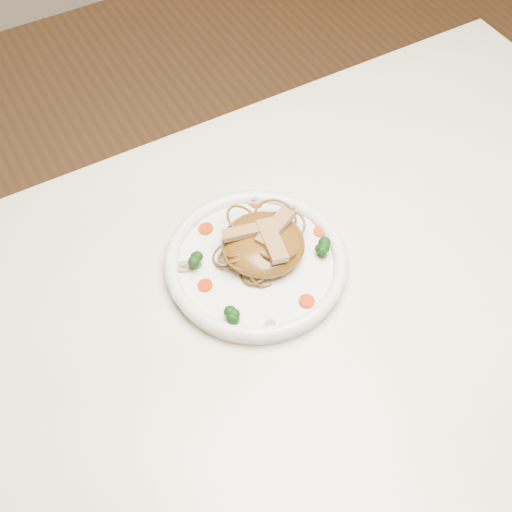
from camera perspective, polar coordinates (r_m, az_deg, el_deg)
ground at (r=1.63m, az=4.46°, el=-17.48°), size 4.00×4.00×0.00m
table at (r=1.04m, az=6.70°, el=-5.62°), size 1.20×0.80×0.75m
plate at (r=0.96m, az=-0.00°, el=-0.78°), size 0.33×0.33×0.02m
noodle_mound at (r=0.95m, az=0.61°, el=1.03°), size 0.13×0.13×0.04m
chicken_a at (r=0.94m, az=1.62°, el=2.43°), size 0.07×0.05×0.01m
chicken_b at (r=0.94m, az=-1.11°, el=2.06°), size 0.06×0.03×0.01m
chicken_c at (r=0.93m, az=1.36°, el=1.32°), size 0.04×0.08×0.01m
broccoli_0 at (r=0.99m, az=2.41°, el=3.30°), size 0.03×0.03×0.03m
broccoli_1 at (r=0.94m, az=-5.06°, el=-0.18°), size 0.04×0.04×0.03m
broccoli_2 at (r=0.89m, az=-1.86°, el=-5.04°), size 0.03×0.03×0.03m
broccoli_3 at (r=0.96m, az=5.74°, el=0.54°), size 0.03×0.03×0.03m
carrot_0 at (r=1.02m, az=0.04°, el=4.53°), size 0.02×0.02×0.00m
carrot_1 at (r=0.93m, az=-4.33°, el=-2.49°), size 0.03×0.03×0.00m
carrot_2 at (r=0.99m, az=5.44°, el=2.11°), size 0.02×0.02×0.00m
carrot_3 at (r=0.99m, az=-4.29°, el=2.33°), size 0.02×0.02×0.00m
carrot_4 at (r=0.92m, az=4.33°, el=-3.84°), size 0.03×0.03×0.00m
mushroom_0 at (r=0.89m, az=1.14°, el=-6.08°), size 0.03×0.03×0.01m
mushroom_1 at (r=1.02m, az=3.22°, el=3.96°), size 0.03×0.03×0.01m
mushroom_2 at (r=0.95m, az=-6.18°, el=-0.93°), size 0.03×0.03×0.01m
mushroom_3 at (r=1.03m, az=-0.18°, el=4.63°), size 0.03×0.03×0.01m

